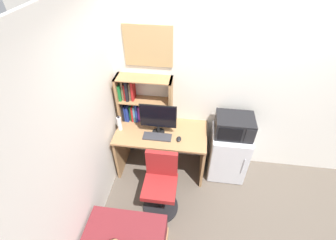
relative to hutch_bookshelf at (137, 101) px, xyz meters
name	(u,v)px	position (x,y,z in m)	size (l,w,h in m)	color
wall_back	(264,93)	(1.69, 0.13, 0.18)	(6.40, 0.04, 2.60)	silver
wall_left	(57,179)	(-0.33, -1.49, 0.18)	(0.04, 4.40, 2.60)	silver
desk	(162,144)	(0.37, -0.22, -0.58)	(1.26, 0.65, 0.77)	#997047
hutch_bookshelf	(137,101)	(0.00, 0.00, 0.00)	(0.75, 0.24, 0.71)	#997047
monitor	(158,118)	(0.33, -0.24, -0.08)	(0.49, 0.17, 0.46)	black
keyboard	(157,137)	(0.33, -0.34, -0.33)	(0.38, 0.14, 0.02)	#333338
computer_mouse	(179,139)	(0.63, -0.35, -0.32)	(0.06, 0.10, 0.04)	black
water_bottle	(119,123)	(-0.21, -0.24, -0.23)	(0.06, 0.06, 0.23)	silver
mini_fridge	(228,153)	(1.34, -0.16, -0.71)	(0.53, 0.50, 0.81)	silver
microwave	(234,126)	(1.34, -0.16, -0.17)	(0.50, 0.37, 0.27)	black
desk_chair	(161,186)	(0.45, -0.85, -0.71)	(0.48, 0.48, 0.91)	black
wall_corkboard	(148,46)	(0.18, 0.09, 0.75)	(0.60, 0.02, 0.51)	tan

